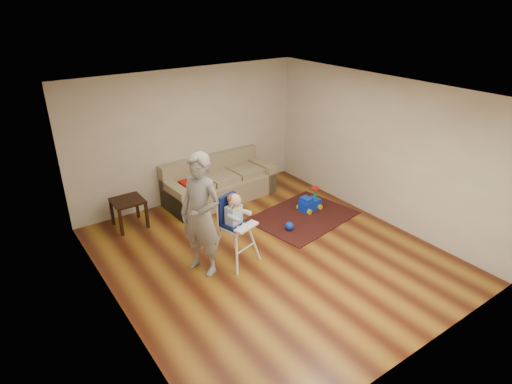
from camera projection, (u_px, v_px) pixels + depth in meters
ground at (270, 254)px, 7.17m from camera, size 5.50×5.50×0.00m
room_envelope at (251, 139)px, 6.77m from camera, size 5.04×5.52×2.72m
sofa at (220, 180)px, 8.90m from camera, size 2.35×1.06×0.89m
side_table at (129, 213)px, 7.92m from camera, size 0.55×0.55×0.55m
area_rug at (303, 216)px, 8.37m from camera, size 2.09×1.71×0.02m
ride_on_toy at (310, 199)px, 8.52m from camera, size 0.44×0.33×0.45m
toy_ball at (289, 226)px, 7.85m from camera, size 0.16×0.16×0.16m
high_chair at (235, 230)px, 6.76m from camera, size 0.69×0.69×1.21m
adult at (201, 215)px, 6.38m from camera, size 0.71×0.83×1.94m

